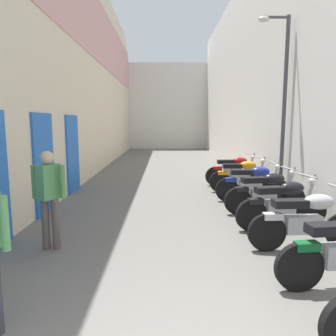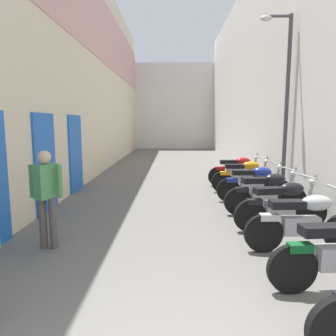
# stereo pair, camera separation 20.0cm
# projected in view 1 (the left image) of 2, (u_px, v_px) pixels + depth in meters

# --- Properties ---
(ground_plane) EXTENTS (38.82, 38.82, 0.00)m
(ground_plane) POSITION_uv_depth(u_px,v_px,m) (172.00, 181.00, 10.93)
(ground_plane) COLOR #66635E
(building_left) EXTENTS (0.45, 22.82, 7.88)m
(building_left) POSITION_uv_depth(u_px,v_px,m) (90.00, 71.00, 12.26)
(building_left) COLOR beige
(building_left) RESTS_ON ground
(building_right) EXTENTS (0.45, 22.82, 7.78)m
(building_right) POSITION_uv_depth(u_px,v_px,m) (251.00, 73.00, 12.39)
(building_right) COLOR silver
(building_right) RESTS_ON ground
(building_far_end) EXTENTS (8.84, 2.00, 6.35)m
(building_far_end) POSITION_uv_depth(u_px,v_px,m) (168.00, 107.00, 24.74)
(building_far_end) COLOR silver
(building_far_end) RESTS_ON ground
(motorcycle_third) EXTENTS (1.85, 0.58, 1.04)m
(motorcycle_third) POSITION_uv_depth(u_px,v_px,m) (307.00, 219.00, 4.96)
(motorcycle_third) COLOR black
(motorcycle_third) RESTS_ON ground
(motorcycle_fourth) EXTENTS (1.83, 0.58, 1.04)m
(motorcycle_fourth) POSITION_uv_depth(u_px,v_px,m) (283.00, 203.00, 5.97)
(motorcycle_fourth) COLOR black
(motorcycle_fourth) RESTS_ON ground
(motorcycle_fifth) EXTENTS (1.85, 0.58, 1.04)m
(motorcycle_fifth) POSITION_uv_depth(u_px,v_px,m) (266.00, 191.00, 6.97)
(motorcycle_fifth) COLOR black
(motorcycle_fifth) RESTS_ON ground
(motorcycle_sixth) EXTENTS (1.85, 0.58, 1.04)m
(motorcycle_sixth) POSITION_uv_depth(u_px,v_px,m) (253.00, 182.00, 8.02)
(motorcycle_sixth) COLOR black
(motorcycle_sixth) RESTS_ON ground
(motorcycle_seventh) EXTENTS (1.85, 0.58, 1.04)m
(motorcycle_seventh) POSITION_uv_depth(u_px,v_px,m) (242.00, 175.00, 9.14)
(motorcycle_seventh) COLOR black
(motorcycle_seventh) RESTS_ON ground
(motorcycle_eighth) EXTENTS (1.85, 0.58, 1.04)m
(motorcycle_eighth) POSITION_uv_depth(u_px,v_px,m) (234.00, 170.00, 10.14)
(motorcycle_eighth) COLOR black
(motorcycle_eighth) RESTS_ON ground
(pedestrian_mid_alley) EXTENTS (0.52, 0.39, 1.57)m
(pedestrian_mid_alley) POSITION_uv_depth(u_px,v_px,m) (49.00, 193.00, 4.94)
(pedestrian_mid_alley) COLOR #564C47
(pedestrian_mid_alley) RESTS_ON ground
(street_lamp) EXTENTS (0.79, 0.18, 4.58)m
(street_lamp) POSITION_uv_depth(u_px,v_px,m) (281.00, 95.00, 7.96)
(street_lamp) COLOR #47474C
(street_lamp) RESTS_ON ground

